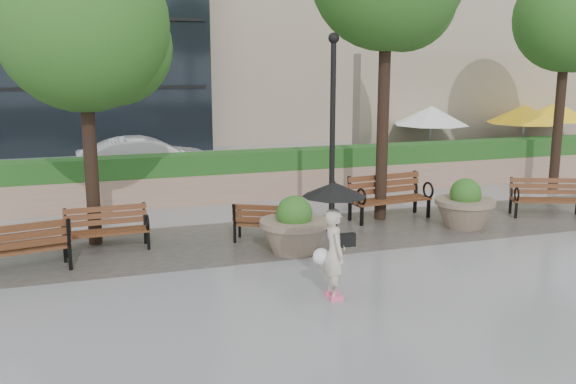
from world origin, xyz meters
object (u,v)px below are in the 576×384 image
object	(u,v)px
bench_0	(18,259)
bench_4	(547,206)
bench_1	(108,238)
bench_2	(272,230)
car_right	(147,160)
pedestrian	(334,229)
bench_3	(389,206)
planter_right	(465,208)
lamppost	(332,146)
planter_left	(294,231)

from	to	relation	value
bench_0	bench_4	distance (m)	12.10
bench_1	bench_2	size ratio (longest dim) A/B	1.00
bench_2	car_right	bearing A→B (deg)	-49.94
bench_0	pedestrian	xyz separation A→B (m)	(4.99, -2.86, 0.87)
bench_3	bench_0	bearing A→B (deg)	-175.56
bench_2	pedestrian	xyz separation A→B (m)	(0.02, -3.42, 0.91)
planter_right	lamppost	size ratio (longest dim) A/B	0.31
bench_4	bench_1	bearing A→B (deg)	-161.02
bench_2	car_right	size ratio (longest dim) A/B	0.39
lamppost	car_right	distance (m)	8.17
bench_3	car_right	distance (m)	8.50
lamppost	pedestrian	size ratio (longest dim) A/B	2.30
bench_0	bench_3	xyz separation A→B (m)	(8.26, 1.55, 0.03)
lamppost	bench_2	bearing A→B (deg)	-163.23
bench_0	car_right	xyz separation A→B (m)	(3.22, 8.39, 0.41)
bench_3	car_right	bearing A→B (deg)	120.23
planter_left	car_right	xyz separation A→B (m)	(-1.96, 8.71, 0.25)
lamppost	bench_3	bearing A→B (deg)	16.94
planter_left	planter_right	xyz separation A→B (m)	(4.38, 0.64, -0.01)
planter_right	bench_2	bearing A→B (deg)	177.01
bench_4	lamppost	xyz separation A→B (m)	(-5.56, 0.45, 1.67)
bench_2	planter_right	bearing A→B (deg)	-155.54
bench_1	planter_left	world-z (taller)	planter_left
planter_right	car_right	xyz separation A→B (m)	(-6.34, 8.07, 0.26)
bench_4	car_right	size ratio (longest dim) A/B	0.43
bench_3	lamppost	world-z (taller)	lamppost
bench_0	planter_right	distance (m)	9.56
bench_2	bench_3	size ratio (longest dim) A/B	0.81
bench_2	planter_right	world-z (taller)	planter_right
planter_left	pedestrian	world-z (taller)	pedestrian
bench_0	planter_right	size ratio (longest dim) A/B	1.41
bench_1	lamppost	xyz separation A→B (m)	(4.90, 0.04, 1.68)
bench_0	planter_left	bearing A→B (deg)	165.77
bench_0	bench_1	distance (m)	1.90
planter_left	car_right	bearing A→B (deg)	102.70
bench_4	planter_left	distance (m)	6.97
planter_left	bench_3	bearing A→B (deg)	31.33
bench_1	pedestrian	size ratio (longest dim) A/B	0.88
bench_4	pedestrian	distance (m)	7.94
planter_left	bench_4	bearing A→B (deg)	7.41
planter_right	lamppost	world-z (taller)	lamppost
bench_3	car_right	size ratio (longest dim) A/B	0.48
planter_left	lamppost	size ratio (longest dim) A/B	0.32
bench_2	bench_1	bearing A→B (deg)	20.12
lamppost	bench_0	bearing A→B (deg)	-171.09
pedestrian	lamppost	bearing A→B (deg)	-18.39
bench_1	bench_3	xyz separation A→B (m)	(6.64, 0.57, 0.06)
bench_3	bench_4	bearing A→B (deg)	-20.53
bench_1	pedestrian	xyz separation A→B (m)	(3.37, -3.85, 0.90)
planter_right	lamppost	xyz separation A→B (m)	(-3.03, 0.71, 1.49)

